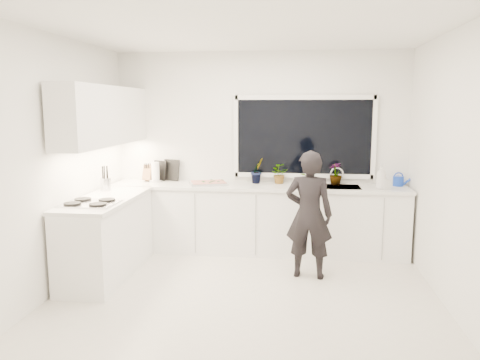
# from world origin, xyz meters

# --- Properties ---
(floor) EXTENTS (4.00, 3.50, 0.02)m
(floor) POSITION_xyz_m (0.00, 0.00, -0.01)
(floor) COLOR beige
(floor) RESTS_ON ground
(wall_back) EXTENTS (4.00, 0.02, 2.70)m
(wall_back) POSITION_xyz_m (0.00, 1.76, 1.35)
(wall_back) COLOR white
(wall_back) RESTS_ON ground
(wall_left) EXTENTS (0.02, 3.50, 2.70)m
(wall_left) POSITION_xyz_m (-2.01, 0.00, 1.35)
(wall_left) COLOR white
(wall_left) RESTS_ON ground
(wall_right) EXTENTS (0.02, 3.50, 2.70)m
(wall_right) POSITION_xyz_m (2.01, 0.00, 1.35)
(wall_right) COLOR white
(wall_right) RESTS_ON ground
(ceiling) EXTENTS (4.00, 3.50, 0.02)m
(ceiling) POSITION_xyz_m (0.00, 0.00, 2.71)
(ceiling) COLOR white
(ceiling) RESTS_ON wall_back
(window) EXTENTS (1.80, 0.02, 1.00)m
(window) POSITION_xyz_m (0.60, 1.73, 1.55)
(window) COLOR black
(window) RESTS_ON wall_back
(base_cabinets_back) EXTENTS (3.92, 0.58, 0.88)m
(base_cabinets_back) POSITION_xyz_m (0.00, 1.45, 0.44)
(base_cabinets_back) COLOR white
(base_cabinets_back) RESTS_ON floor
(base_cabinets_left) EXTENTS (0.58, 1.60, 0.88)m
(base_cabinets_left) POSITION_xyz_m (-1.67, 0.35, 0.44)
(base_cabinets_left) COLOR white
(base_cabinets_left) RESTS_ON floor
(countertop_back) EXTENTS (3.94, 0.62, 0.04)m
(countertop_back) POSITION_xyz_m (0.00, 1.44, 0.90)
(countertop_back) COLOR silver
(countertop_back) RESTS_ON base_cabinets_back
(countertop_left) EXTENTS (0.62, 1.60, 0.04)m
(countertop_left) POSITION_xyz_m (-1.67, 0.35, 0.90)
(countertop_left) COLOR silver
(countertop_left) RESTS_ON base_cabinets_left
(upper_cabinets) EXTENTS (0.34, 2.10, 0.70)m
(upper_cabinets) POSITION_xyz_m (-1.79, 0.70, 1.85)
(upper_cabinets) COLOR white
(upper_cabinets) RESTS_ON wall_left
(sink) EXTENTS (0.58, 0.42, 0.14)m
(sink) POSITION_xyz_m (1.05, 1.45, 0.87)
(sink) COLOR silver
(sink) RESTS_ON countertop_back
(faucet) EXTENTS (0.03, 0.03, 0.22)m
(faucet) POSITION_xyz_m (1.05, 1.65, 1.03)
(faucet) COLOR silver
(faucet) RESTS_ON countertop_back
(stovetop) EXTENTS (0.56, 0.48, 0.03)m
(stovetop) POSITION_xyz_m (-1.69, -0.00, 0.94)
(stovetop) COLOR black
(stovetop) RESTS_ON countertop_left
(person) EXTENTS (0.58, 0.41, 1.47)m
(person) POSITION_xyz_m (0.66, 0.57, 0.74)
(person) COLOR black
(person) RESTS_ON floor
(pizza_tray) EXTENTS (0.58, 0.50, 0.03)m
(pizza_tray) POSITION_xyz_m (-0.67, 1.42, 0.94)
(pizza_tray) COLOR silver
(pizza_tray) RESTS_ON countertop_back
(pizza) EXTENTS (0.53, 0.45, 0.01)m
(pizza) POSITION_xyz_m (-0.67, 1.42, 0.95)
(pizza) COLOR red
(pizza) RESTS_ON pizza_tray
(watering_can) EXTENTS (0.18, 0.18, 0.13)m
(watering_can) POSITION_xyz_m (1.85, 1.61, 0.98)
(watering_can) COLOR #1337B5
(watering_can) RESTS_ON countertop_back
(paper_towel_roll) EXTENTS (0.14, 0.14, 0.26)m
(paper_towel_roll) POSITION_xyz_m (-1.44, 1.55, 1.05)
(paper_towel_roll) COLOR silver
(paper_towel_roll) RESTS_ON countertop_back
(knife_block) EXTENTS (0.15, 0.13, 0.22)m
(knife_block) POSITION_xyz_m (-1.55, 1.59, 1.03)
(knife_block) COLOR #8E6342
(knife_block) RESTS_ON countertop_back
(utensil_crock) EXTENTS (0.14, 0.14, 0.16)m
(utensil_crock) POSITION_xyz_m (-1.85, 0.80, 1.00)
(utensil_crock) COLOR silver
(utensil_crock) RESTS_ON countertop_left
(picture_frame_large) EXTENTS (0.21, 0.11, 0.28)m
(picture_frame_large) POSITION_xyz_m (-1.42, 1.69, 1.06)
(picture_frame_large) COLOR black
(picture_frame_large) RESTS_ON countertop_back
(picture_frame_small) EXTENTS (0.24, 0.10, 0.30)m
(picture_frame_small) POSITION_xyz_m (-1.25, 1.69, 1.07)
(picture_frame_small) COLOR black
(picture_frame_small) RESTS_ON countertop_back
(herb_plants) EXTENTS (1.29, 0.30, 0.34)m
(herb_plants) POSITION_xyz_m (0.42, 1.61, 1.07)
(herb_plants) COLOR #26662D
(herb_plants) RESTS_ON countertop_back
(soap_bottles) EXTENTS (0.18, 0.13, 0.32)m
(soap_bottles) POSITION_xyz_m (1.59, 1.30, 1.06)
(soap_bottles) COLOR #D8BF66
(soap_bottles) RESTS_ON countertop_back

